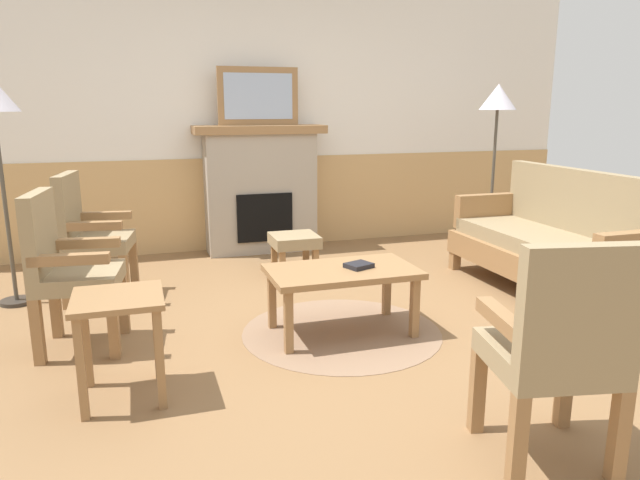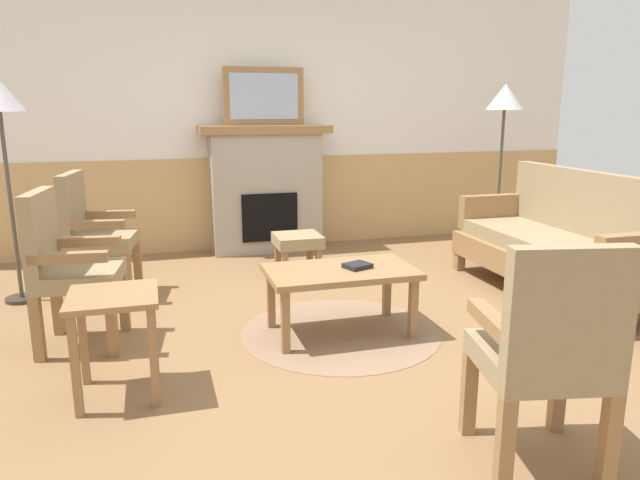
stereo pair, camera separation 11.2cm
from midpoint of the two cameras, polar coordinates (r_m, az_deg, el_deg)
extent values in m
plane|color=olive|center=(3.95, 2.25, -8.91)|extent=(14.00, 14.00, 0.00)
cube|color=white|center=(6.19, -5.37, 11.81)|extent=(7.20, 0.12, 2.70)
cube|color=tan|center=(6.20, -5.08, 3.69)|extent=(7.20, 0.02, 0.95)
cube|color=#A39989|center=(6.00, -4.77, 4.60)|extent=(1.10, 0.36, 1.20)
cube|color=black|center=(5.85, -4.35, 2.21)|extent=(0.56, 0.02, 0.48)
cube|color=olive|center=(5.94, -4.88, 10.71)|extent=(1.30, 0.44, 0.08)
cube|color=olive|center=(5.94, -4.95, 13.80)|extent=(0.80, 0.03, 0.56)
cube|color=#9EB2D1|center=(5.92, -4.91, 13.80)|extent=(0.68, 0.01, 0.44)
cube|color=olive|center=(5.51, 14.00, -2.04)|extent=(0.08, 0.08, 0.16)
cube|color=olive|center=(4.21, 25.49, -7.64)|extent=(0.08, 0.08, 0.16)
cube|color=olive|center=(5.83, 19.13, -1.56)|extent=(0.08, 0.08, 0.16)
cube|color=olive|center=(4.96, 21.96, -2.13)|extent=(0.70, 1.80, 0.20)
cube|color=#937F5B|center=(4.92, 22.12, -0.33)|extent=(0.60, 1.70, 0.12)
cube|color=#937F5B|center=(5.05, 25.10, 3.32)|extent=(0.10, 1.70, 0.50)
cube|color=olive|center=(5.58, 16.88, 2.70)|extent=(0.60, 0.10, 0.30)
cube|color=olive|center=(4.28, 29.19, -1.40)|extent=(0.60, 0.10, 0.30)
cube|color=olive|center=(3.56, -2.49, -7.98)|extent=(0.05, 0.05, 0.40)
cube|color=olive|center=(3.83, 9.91, -6.62)|extent=(0.05, 0.05, 0.40)
cube|color=olive|center=(3.96, -3.99, -5.77)|extent=(0.05, 0.05, 0.40)
cube|color=olive|center=(4.21, 7.30, -4.72)|extent=(0.05, 0.05, 0.40)
cube|color=olive|center=(3.80, 2.87, -3.10)|extent=(0.96, 0.56, 0.04)
cylinder|color=#896B51|center=(3.94, 2.80, -8.94)|extent=(1.32, 1.32, 0.01)
cube|color=black|center=(3.81, 4.51, -2.52)|extent=(0.20, 0.18, 0.03)
cube|color=olive|center=(5.03, -2.79, -2.49)|extent=(0.05, 0.05, 0.26)
cube|color=olive|center=(5.11, 0.49, -2.24)|extent=(0.05, 0.05, 0.26)
cube|color=olive|center=(5.31, -3.54, -1.66)|extent=(0.05, 0.05, 0.26)
cube|color=olive|center=(5.39, -0.42, -1.44)|extent=(0.05, 0.05, 0.26)
cube|color=#937F5B|center=(5.16, -1.58, -0.01)|extent=(0.40, 0.40, 0.10)
cube|color=olive|center=(4.09, -17.84, -5.77)|extent=(0.07, 0.07, 0.40)
cube|color=olive|center=(3.70, -18.81, -7.83)|extent=(0.07, 0.07, 0.40)
cube|color=olive|center=(4.18, -23.56, -5.84)|extent=(0.07, 0.07, 0.40)
cube|color=olive|center=(3.80, -25.11, -7.85)|extent=(0.07, 0.07, 0.40)
cube|color=#937F5B|center=(3.87, -21.64, -3.29)|extent=(0.54, 0.54, 0.10)
cube|color=#937F5B|center=(3.85, -24.90, 0.80)|extent=(0.14, 0.49, 0.48)
cube|color=olive|center=(4.02, -21.22, -0.15)|extent=(0.45, 0.12, 0.06)
cube|color=olive|center=(3.63, -22.55, -1.60)|extent=(0.45, 0.12, 0.06)
cube|color=olive|center=(5.02, -16.75, -2.26)|extent=(0.07, 0.07, 0.40)
cube|color=olive|center=(4.62, -17.62, -3.63)|extent=(0.07, 0.07, 0.40)
cube|color=olive|center=(5.11, -21.40, -2.35)|extent=(0.07, 0.07, 0.40)
cube|color=olive|center=(4.72, -22.64, -3.69)|extent=(0.07, 0.07, 0.40)
cube|color=#937F5B|center=(4.80, -19.83, -0.09)|extent=(0.55, 0.55, 0.10)
cube|color=#937F5B|center=(4.80, -22.43, 3.23)|extent=(0.16, 0.49, 0.48)
cube|color=olive|center=(4.96, -19.47, 2.36)|extent=(0.45, 0.14, 0.06)
cube|color=olive|center=(4.57, -20.55, 1.41)|extent=(0.45, 0.14, 0.06)
cube|color=olive|center=(2.84, 15.45, -14.17)|extent=(0.07, 0.07, 0.40)
cube|color=olive|center=(3.00, 23.22, -13.23)|extent=(0.07, 0.07, 0.40)
cube|color=olive|center=(2.50, 18.89, -18.40)|extent=(0.07, 0.07, 0.40)
cube|color=olive|center=(2.68, 27.52, -16.92)|extent=(0.07, 0.07, 0.40)
cube|color=#937F5B|center=(2.64, 21.73, -10.80)|extent=(0.57, 0.57, 0.10)
cube|color=#937F5B|center=(2.37, 24.43, -6.21)|extent=(0.49, 0.17, 0.48)
cube|color=olive|center=(2.49, 17.79, -7.66)|extent=(0.16, 0.45, 0.06)
cube|color=olive|center=(2.67, 26.00, -6.98)|extent=(0.16, 0.45, 0.06)
cube|color=olive|center=(3.38, -21.23, -8.93)|extent=(0.04, 0.04, 0.52)
cube|color=olive|center=(3.37, -15.06, -8.60)|extent=(0.04, 0.04, 0.52)
cube|color=olive|center=(3.05, -21.79, -11.40)|extent=(0.04, 0.04, 0.52)
cube|color=olive|center=(3.03, -14.89, -11.04)|extent=(0.04, 0.04, 0.52)
cube|color=olive|center=(3.11, -18.60, -5.26)|extent=(0.44, 0.44, 0.03)
cylinder|color=#332D28|center=(6.34, 17.16, -0.87)|extent=(0.24, 0.24, 0.03)
cylinder|color=#4C473D|center=(6.22, 17.60, 5.54)|extent=(0.03, 0.03, 1.40)
cone|color=silver|center=(6.17, 18.13, 13.14)|extent=(0.36, 0.36, 0.25)
cylinder|color=#332D28|center=(5.06, -26.49, -5.15)|extent=(0.24, 0.24, 0.03)
cylinder|color=#4C473D|center=(4.90, -27.33, 2.83)|extent=(0.03, 0.03, 1.40)
camera|label=1|loc=(0.06, -89.22, 0.18)|focal=32.80mm
camera|label=2|loc=(0.06, 90.78, -0.18)|focal=32.80mm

